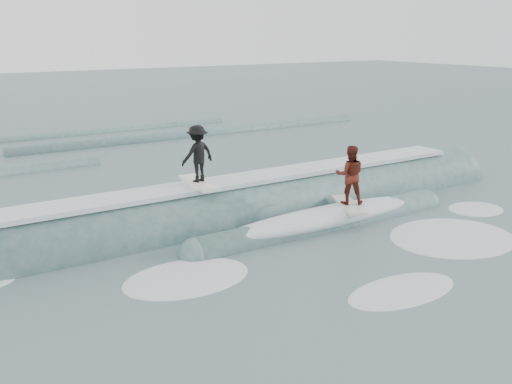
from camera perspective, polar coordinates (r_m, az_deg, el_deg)
ground at (r=15.77m, az=5.29°, el=-6.09°), size 160.00×160.00×0.00m
breaking_wave at (r=18.53m, az=-0.80°, el=-2.54°), size 23.10×4.04×2.52m
surfer_black at (r=17.37m, az=-5.86°, el=3.60°), size 1.22×2.04×1.83m
surfer_red at (r=18.08m, az=9.35°, el=1.46°), size 1.30×2.05×1.96m
whitewater at (r=15.94m, az=13.01°, el=-6.20°), size 17.15×9.09×0.10m
far_swells at (r=30.62m, az=-18.22°, el=3.94°), size 40.62×8.65×0.80m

